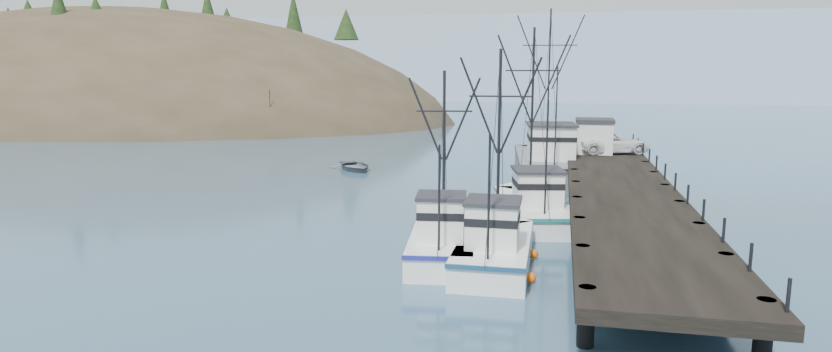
{
  "coord_description": "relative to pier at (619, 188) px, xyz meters",
  "views": [
    {
      "loc": [
        10.39,
        -24.39,
        8.82
      ],
      "look_at": [
        2.07,
        12.81,
        2.5
      ],
      "focal_mm": 28.0,
      "sensor_mm": 36.0,
      "label": 1
    }
  ],
  "objects": [
    {
      "name": "pier_shed",
      "position": [
        -0.9,
        14.29,
        1.73
      ],
      "size": [
        3.0,
        3.2,
        2.8
      ],
      "color": "silver",
      "rests_on": "pier"
    },
    {
      "name": "trawler_far",
      "position": [
        -5.08,
        -2.41,
        -0.87
      ],
      "size": [
        5.51,
        11.37,
        11.55
      ],
      "color": "white",
      "rests_on": "ground"
    },
    {
      "name": "trawler_near",
      "position": [
        -6.33,
        -11.78,
        -0.87
      ],
      "size": [
        3.27,
        9.66,
        10.06
      ],
      "color": "white",
      "rests_on": "ground"
    },
    {
      "name": "motorboat",
      "position": [
        -21.23,
        13.55,
        -1.69
      ],
      "size": [
        5.73,
        6.07,
        1.02
      ],
      "primitive_type": "imported",
      "rotation": [
        0.0,
        0.0,
        0.61
      ],
      "color": "slate",
      "rests_on": "ground"
    },
    {
      "name": "distant_ridge",
      "position": [
        -4.0,
        154.0,
        -1.69
      ],
      "size": [
        360.0,
        40.0,
        26.0
      ],
      "primitive_type": "cube",
      "color": "#9EB2C6",
      "rests_on": "ground"
    },
    {
      "name": "distant_ridge_far",
      "position": [
        -54.0,
        169.0,
        -1.69
      ],
      "size": [
        180.0,
        25.0,
        18.0
      ],
      "primitive_type": "cube",
      "color": "silver",
      "rests_on": "ground"
    },
    {
      "name": "pier",
      "position": [
        0.0,
        0.0,
        0.0
      ],
      "size": [
        6.0,
        44.0,
        2.0
      ],
      "color": "black",
      "rests_on": "ground"
    },
    {
      "name": "pickup_truck",
      "position": [
        0.58,
        14.37,
        1.13
      ],
      "size": [
        6.47,
        4.42,
        1.64
      ],
      "primitive_type": "imported",
      "rotation": [
        0.0,
        0.0,
        1.88
      ],
      "color": "white",
      "rests_on": "pier"
    },
    {
      "name": "headland",
      "position": [
        -88.95,
        62.61,
        -6.24
      ],
      "size": [
        134.8,
        78.0,
        51.0
      ],
      "color": "#382D1E",
      "rests_on": "ground"
    },
    {
      "name": "moored_sailboats",
      "position": [
        -50.24,
        42.15,
        -1.36
      ],
      "size": [
        22.79,
        19.96,
        6.35
      ],
      "color": "white",
      "rests_on": "ground"
    },
    {
      "name": "trawler_mid",
      "position": [
        -8.84,
        -11.3,
        -0.87
      ],
      "size": [
        3.89,
        8.88,
        9.09
      ],
      "color": "white",
      "rests_on": "ground"
    },
    {
      "name": "work_vessel",
      "position": [
        -4.55,
        13.6,
        -0.46
      ],
      "size": [
        6.47,
        17.11,
        14.05
      ],
      "color": "slate",
      "rests_on": "ground"
    },
    {
      "name": "ground",
      "position": [
        -14.0,
        -16.0,
        -1.69
      ],
      "size": [
        400.0,
        400.0,
        0.0
      ],
      "primitive_type": "plane",
      "color": "#31516D",
      "rests_on": "ground"
    }
  ]
}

